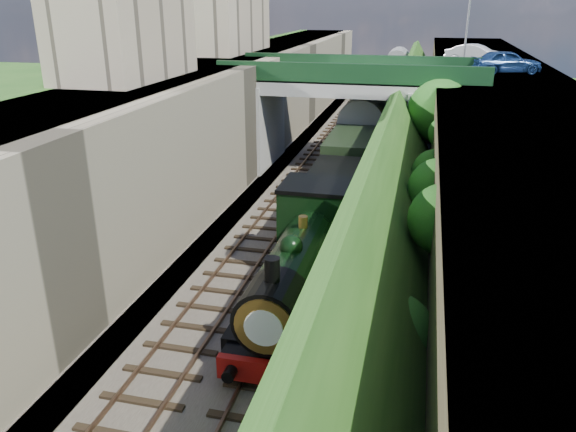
{
  "coord_description": "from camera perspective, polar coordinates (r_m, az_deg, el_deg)",
  "views": [
    {
      "loc": [
        4.91,
        -11.95,
        10.62
      ],
      "look_at": [
        0.0,
        8.41,
        2.57
      ],
      "focal_mm": 35.0,
      "sensor_mm": 36.0,
      "label": 1
    }
  ],
  "objects": [
    {
      "name": "ground",
      "position": [
        16.72,
        -7.15,
        -18.6
      ],
      "size": [
        160.0,
        160.0,
        0.0
      ],
      "primitive_type": "plane",
      "color": "#1E4714",
      "rests_on": "ground"
    },
    {
      "name": "trackbed",
      "position": [
        33.99,
        4.6,
        2.93
      ],
      "size": [
        10.0,
        90.0,
        0.2
      ],
      "primitive_type": "cube",
      "color": "#473F38",
      "rests_on": "ground"
    },
    {
      "name": "retaining_wall",
      "position": [
        34.35,
        -4.44,
        9.0
      ],
      "size": [
        1.0,
        90.0,
        7.0
      ],
      "primitive_type": "cube",
      "color": "#756B56",
      "rests_on": "ground"
    },
    {
      "name": "street_plateau_left",
      "position": [
        35.56,
        -9.88,
        9.17
      ],
      "size": [
        6.0,
        90.0,
        7.0
      ],
      "primitive_type": "cube",
      "color": "#262628",
      "rests_on": "ground"
    },
    {
      "name": "street_plateau_right",
      "position": [
        33.13,
        21.3,
        6.52
      ],
      "size": [
        8.0,
        90.0,
        6.25
      ],
      "primitive_type": "cube",
      "color": "#262628",
      "rests_on": "ground"
    },
    {
      "name": "embankment_slope",
      "position": [
        28.67,
        13.14,
        4.38
      ],
      "size": [
        4.62,
        90.0,
        6.48
      ],
      "color": "#1E4714",
      "rests_on": "ground"
    },
    {
      "name": "track_left",
      "position": [
        34.29,
        1.3,
        3.41
      ],
      "size": [
        2.5,
        90.0,
        0.2
      ],
      "color": "black",
      "rests_on": "trackbed"
    },
    {
      "name": "track_right",
      "position": [
        33.79,
        6.62,
        3.01
      ],
      "size": [
        2.5,
        90.0,
        0.2
      ],
      "color": "black",
      "rests_on": "trackbed"
    },
    {
      "name": "road_bridge",
      "position": [
        36.75,
        7.28,
        10.61
      ],
      "size": [
        16.0,
        6.4,
        7.25
      ],
      "color": "gray",
      "rests_on": "ground"
    },
    {
      "name": "building_far",
      "position": [
        44.69,
        -7.03,
        20.09
      ],
      "size": [
        5.0,
        10.0,
        6.0
      ],
      "primitive_type": "cube",
      "color": "gray",
      "rests_on": "street_plateau_left"
    },
    {
      "name": "building_near",
      "position": [
        29.73,
        -16.19,
        17.12
      ],
      "size": [
        4.0,
        8.0,
        4.0
      ],
      "primitive_type": "cube",
      "color": "gray",
      "rests_on": "street_plateau_left"
    },
    {
      "name": "tree",
      "position": [
        33.39,
        15.3,
        9.99
      ],
      "size": [
        3.6,
        3.8,
        6.6
      ],
      "color": "black",
      "rests_on": "ground"
    },
    {
      "name": "lamppost",
      "position": [
        41.98,
        17.89,
        18.65
      ],
      "size": [
        0.87,
        0.15,
        6.0
      ],
      "color": "gray",
      "rests_on": "street_plateau_right"
    },
    {
      "name": "car_blue",
      "position": [
        39.61,
        21.28,
        14.4
      ],
      "size": [
        4.63,
        2.92,
        1.47
      ],
      "primitive_type": "imported",
      "rotation": [
        0.0,
        0.0,
        1.87
      ],
      "color": "navy",
      "rests_on": "street_plateau_right"
    },
    {
      "name": "car_silver",
      "position": [
        44.78,
        18.53,
        15.3
      ],
      "size": [
        4.54,
        2.85,
        1.41
      ],
      "primitive_type": "imported",
      "rotation": [
        0.0,
        0.0,
        1.23
      ],
      "color": "silver",
      "rests_on": "street_plateau_right"
    },
    {
      "name": "locomotive",
      "position": [
        19.85,
        1.4,
        -5.06
      ],
      "size": [
        3.1,
        10.22,
        3.83
      ],
      "color": "black",
      "rests_on": "trackbed"
    },
    {
      "name": "tender",
      "position": [
        26.64,
        4.76,
        1.2
      ],
      "size": [
        2.7,
        6.0,
        3.05
      ],
      "color": "black",
      "rests_on": "trackbed"
    },
    {
      "name": "coach_front",
      "position": [
        38.55,
        7.78,
        7.99
      ],
      "size": [
        2.9,
        18.0,
        3.7
      ],
      "color": "black",
      "rests_on": "trackbed"
    },
    {
      "name": "coach_middle",
      "position": [
        56.97,
        9.9,
        12.07
      ],
      "size": [
        2.9,
        18.0,
        3.7
      ],
      "color": "black",
      "rests_on": "trackbed"
    },
    {
      "name": "coach_rear",
      "position": [
        75.58,
        11.01,
        14.15
      ],
      "size": [
        2.9,
        18.0,
        3.7
      ],
      "color": "black",
      "rests_on": "trackbed"
    }
  ]
}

